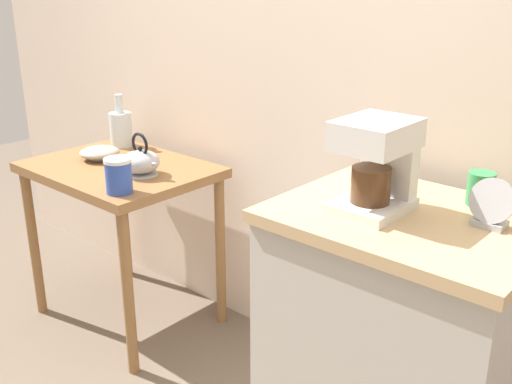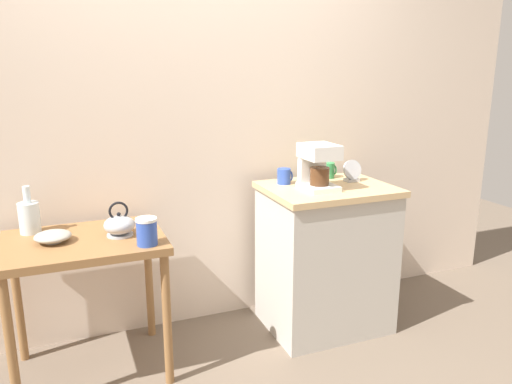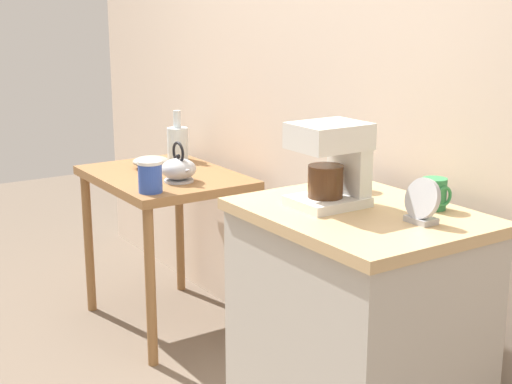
{
  "view_description": "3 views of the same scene",
  "coord_description": "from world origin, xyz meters",
  "px_view_note": "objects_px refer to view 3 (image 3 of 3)",
  "views": [
    {
      "loc": [
        1.42,
        -1.48,
        1.52
      ],
      "look_at": [
        0.14,
        -0.04,
        0.82
      ],
      "focal_mm": 42.59,
      "sensor_mm": 36.0,
      "label": 1
    },
    {
      "loc": [
        -0.74,
        -2.5,
        1.57
      ],
      "look_at": [
        0.24,
        -0.05,
        0.9
      ],
      "focal_mm": 34.86,
      "sensor_mm": 36.0,
      "label": 2
    },
    {
      "loc": [
        2.35,
        -1.5,
        1.51
      ],
      "look_at": [
        0.23,
        -0.1,
        0.86
      ],
      "focal_mm": 52.36,
      "sensor_mm": 36.0,
      "label": 3
    }
  ],
  "objects_px": {
    "mug_tall_green": "(435,194)",
    "canister_enamel": "(150,176)",
    "mug_blue": "(352,176)",
    "table_clock": "(422,203)",
    "teakettle": "(179,169)",
    "coffee_maker": "(334,161)",
    "glass_carafe_vase": "(178,142)",
    "bowl_stoneware": "(151,162)"
  },
  "relations": [
    {
      "from": "glass_carafe_vase",
      "to": "mug_blue",
      "type": "height_order",
      "value": "glass_carafe_vase"
    },
    {
      "from": "bowl_stoneware",
      "to": "canister_enamel",
      "type": "relative_size",
      "value": 1.3
    },
    {
      "from": "teakettle",
      "to": "table_clock",
      "type": "height_order",
      "value": "table_clock"
    },
    {
      "from": "table_clock",
      "to": "mug_tall_green",
      "type": "bearing_deg",
      "value": 120.74
    },
    {
      "from": "canister_enamel",
      "to": "mug_blue",
      "type": "height_order",
      "value": "mug_blue"
    },
    {
      "from": "teakettle",
      "to": "mug_blue",
      "type": "bearing_deg",
      "value": 8.48
    },
    {
      "from": "teakettle",
      "to": "mug_tall_green",
      "type": "bearing_deg",
      "value": 8.36
    },
    {
      "from": "teakettle",
      "to": "glass_carafe_vase",
      "type": "bearing_deg",
      "value": 152.97
    },
    {
      "from": "teakettle",
      "to": "canister_enamel",
      "type": "height_order",
      "value": "teakettle"
    },
    {
      "from": "bowl_stoneware",
      "to": "table_clock",
      "type": "bearing_deg",
      "value": 1.22
    },
    {
      "from": "teakettle",
      "to": "table_clock",
      "type": "relative_size",
      "value": 1.44
    },
    {
      "from": "mug_tall_green",
      "to": "canister_enamel",
      "type": "bearing_deg",
      "value": -162.55
    },
    {
      "from": "teakettle",
      "to": "table_clock",
      "type": "xyz_separation_m",
      "value": [
        1.39,
        0.05,
        0.15
      ]
    },
    {
      "from": "bowl_stoneware",
      "to": "mug_blue",
      "type": "bearing_deg",
      "value": 5.66
    },
    {
      "from": "glass_carafe_vase",
      "to": "table_clock",
      "type": "xyz_separation_m",
      "value": [
        1.82,
        -0.16,
        0.12
      ]
    },
    {
      "from": "canister_enamel",
      "to": "bowl_stoneware",
      "type": "bearing_deg",
      "value": 154.07
    },
    {
      "from": "bowl_stoneware",
      "to": "teakettle",
      "type": "height_order",
      "value": "teakettle"
    },
    {
      "from": "bowl_stoneware",
      "to": "canister_enamel",
      "type": "height_order",
      "value": "canister_enamel"
    },
    {
      "from": "glass_carafe_vase",
      "to": "table_clock",
      "type": "bearing_deg",
      "value": -5.1
    },
    {
      "from": "canister_enamel",
      "to": "mug_tall_green",
      "type": "relative_size",
      "value": 1.39
    },
    {
      "from": "coffee_maker",
      "to": "table_clock",
      "type": "xyz_separation_m",
      "value": [
        0.29,
        0.09,
        -0.08
      ]
    },
    {
      "from": "mug_blue",
      "to": "table_clock",
      "type": "xyz_separation_m",
      "value": [
        0.41,
        -0.09,
        0.01
      ]
    },
    {
      "from": "bowl_stoneware",
      "to": "coffee_maker",
      "type": "height_order",
      "value": "coffee_maker"
    },
    {
      "from": "bowl_stoneware",
      "to": "canister_enamel",
      "type": "xyz_separation_m",
      "value": [
        0.42,
        -0.2,
        0.04
      ]
    },
    {
      "from": "mug_blue",
      "to": "table_clock",
      "type": "bearing_deg",
      "value": -12.65
    },
    {
      "from": "coffee_maker",
      "to": "mug_blue",
      "type": "relative_size",
      "value": 2.81
    },
    {
      "from": "mug_tall_green",
      "to": "mug_blue",
      "type": "height_order",
      "value": "mug_tall_green"
    },
    {
      "from": "glass_carafe_vase",
      "to": "mug_blue",
      "type": "distance_m",
      "value": 1.41
    },
    {
      "from": "teakettle",
      "to": "coffee_maker",
      "type": "xyz_separation_m",
      "value": [
        1.1,
        -0.03,
        0.24
      ]
    },
    {
      "from": "mug_tall_green",
      "to": "mug_blue",
      "type": "relative_size",
      "value": 1.04
    },
    {
      "from": "coffee_maker",
      "to": "table_clock",
      "type": "bearing_deg",
      "value": 16.72
    },
    {
      "from": "mug_blue",
      "to": "teakettle",
      "type": "bearing_deg",
      "value": -171.52
    },
    {
      "from": "glass_carafe_vase",
      "to": "table_clock",
      "type": "distance_m",
      "value": 1.83
    },
    {
      "from": "mug_tall_green",
      "to": "table_clock",
      "type": "height_order",
      "value": "table_clock"
    },
    {
      "from": "glass_carafe_vase",
      "to": "mug_blue",
      "type": "xyz_separation_m",
      "value": [
        1.4,
        -0.07,
        0.11
      ]
    },
    {
      "from": "bowl_stoneware",
      "to": "mug_blue",
      "type": "distance_m",
      "value": 1.31
    },
    {
      "from": "coffee_maker",
      "to": "mug_tall_green",
      "type": "bearing_deg",
      "value": 47.3
    },
    {
      "from": "glass_carafe_vase",
      "to": "mug_blue",
      "type": "relative_size",
      "value": 2.67
    },
    {
      "from": "teakettle",
      "to": "coffee_maker",
      "type": "relative_size",
      "value": 0.73
    },
    {
      "from": "mug_tall_green",
      "to": "coffee_maker",
      "type": "bearing_deg",
      "value": -132.7
    },
    {
      "from": "glass_carafe_vase",
      "to": "bowl_stoneware",
      "type": "bearing_deg",
      "value": -61.79
    },
    {
      "from": "bowl_stoneware",
      "to": "mug_tall_green",
      "type": "relative_size",
      "value": 1.81
    }
  ]
}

